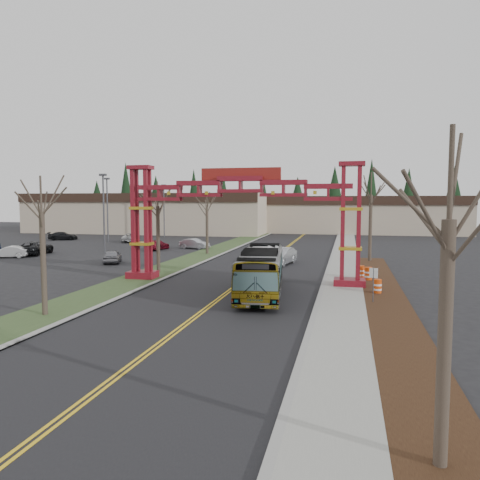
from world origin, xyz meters
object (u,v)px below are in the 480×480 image
(retail_building_west, at_px, (156,213))
(light_pole_mid, at_px, (107,205))
(barrel_south, at_px, (377,287))
(street_sign, at_px, (373,278))
(parked_car_mid_a, at_px, (157,245))
(retail_building_east, at_px, (360,214))
(bare_tree_median_near, at_px, (42,213))
(bare_tree_median_far, at_px, (207,210))
(transit_bus, at_px, (261,271))
(silver_sedan, at_px, (281,256))
(parked_car_near_b, at_px, (9,252))
(bare_tree_right_far, at_px, (371,195))
(parked_car_far_b, at_px, (131,238))
(parked_car_far_c, at_px, (63,236))
(bare_tree_median_mid, at_px, (158,207))
(parked_car_near_c, at_px, (35,248))
(barrel_mid, at_px, (368,274))
(barrel_north, at_px, (361,273))
(parked_car_far_a, at_px, (195,244))
(light_pole_far, at_px, (164,207))
(bare_tree_right_near, at_px, (449,222))
(parked_car_near_a, at_px, (113,256))
(light_pole_near, at_px, (104,207))

(retail_building_west, height_order, light_pole_mid, light_pole_mid)
(barrel_south, bearing_deg, street_sign, -98.05)
(light_pole_mid, relative_size, barrel_south, 9.38)
(parked_car_mid_a, height_order, light_pole_mid, light_pole_mid)
(retail_building_east, bearing_deg, light_pole_mid, -139.44)
(bare_tree_median_near, xyz_separation_m, bare_tree_median_far, (0.00, 29.70, -0.39))
(transit_bus, distance_m, light_pole_mid, 45.28)
(silver_sedan, bearing_deg, light_pole_mid, 157.07)
(retail_building_east, height_order, parked_car_near_b, retail_building_east)
(bare_tree_right_far, relative_size, light_pole_mid, 0.94)
(retail_building_east, relative_size, parked_car_mid_a, 8.91)
(retail_building_west, height_order, parked_car_far_b, retail_building_west)
(light_pole_mid, bearing_deg, bare_tree_median_far, -32.67)
(barrel_south, bearing_deg, parked_car_far_c, 143.89)
(parked_car_near_b, bearing_deg, bare_tree_median_mid, 50.32)
(parked_car_near_c, relative_size, barrel_mid, 4.99)
(transit_bus, distance_m, parked_car_near_c, 33.85)
(barrel_north, bearing_deg, parked_car_far_b, 140.81)
(transit_bus, distance_m, parked_car_far_a, 30.17)
(parked_car_near_b, relative_size, barrel_south, 3.76)
(parked_car_far_a, bearing_deg, retail_building_west, 45.27)
(transit_bus, relative_size, light_pole_far, 1.25)
(bare_tree_median_near, height_order, barrel_south, bare_tree_median_near)
(light_pole_mid, bearing_deg, bare_tree_right_near, -54.67)
(parked_car_near_b, bearing_deg, bare_tree_median_near, 20.02)
(parked_car_near_a, distance_m, parked_car_mid_a, 12.46)
(parked_car_far_c, distance_m, light_pole_mid, 9.74)
(parked_car_mid_a, xyz_separation_m, light_pole_far, (-6.87, 19.24, 4.51))
(parked_car_far_a, height_order, parked_car_far_c, parked_car_far_a)
(light_pole_far, bearing_deg, retail_building_west, 118.15)
(parked_car_near_b, relative_size, parked_car_near_c, 0.71)
(retail_building_west, distance_m, parked_car_far_a, 36.37)
(parked_car_mid_a, distance_m, bare_tree_median_near, 33.99)
(parked_car_near_b, distance_m, barrel_south, 39.42)
(parked_car_near_a, relative_size, parked_car_far_a, 0.98)
(transit_bus, distance_m, parked_car_far_b, 42.97)
(parked_car_far_c, relative_size, barrel_south, 4.32)
(parked_car_near_c, bearing_deg, bare_tree_right_near, 126.11)
(silver_sedan, bearing_deg, bare_tree_right_near, -64.85)
(parked_car_far_c, bearing_deg, bare_tree_median_near, -171.30)
(parked_car_near_a, bearing_deg, light_pole_near, -77.68)
(parked_car_near_c, bearing_deg, parked_car_far_c, -74.88)
(parked_car_mid_a, bearing_deg, parked_car_far_b, -43.82)
(retail_building_east, bearing_deg, parked_car_far_a, -118.66)
(silver_sedan, distance_m, bare_tree_median_near, 25.09)
(silver_sedan, xyz_separation_m, parked_car_far_c, (-37.32, 20.44, -0.20))
(parked_car_near_a, xyz_separation_m, barrel_north, (23.81, -4.56, -0.11))
(parked_car_mid_a, bearing_deg, parked_car_near_b, 47.85)
(bare_tree_median_far, height_order, barrel_north, bare_tree_median_far)
(bare_tree_median_far, distance_m, light_pole_near, 12.26)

